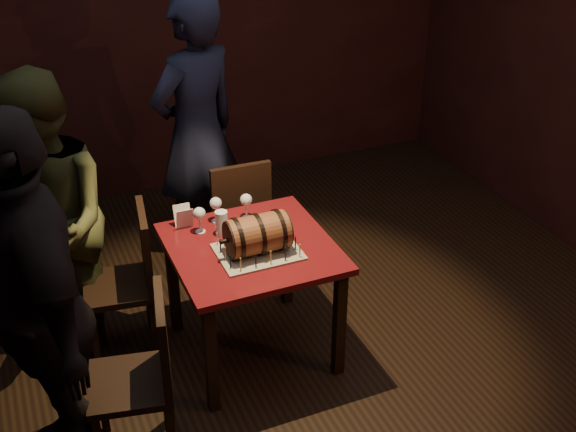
{
  "coord_description": "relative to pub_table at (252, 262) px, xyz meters",
  "views": [
    {
      "loc": [
        -1.29,
        -3.1,
        2.91
      ],
      "look_at": [
        0.05,
        0.05,
        0.95
      ],
      "focal_mm": 45.0,
      "sensor_mm": 36.0,
      "label": 1
    }
  ],
  "objects": [
    {
      "name": "barrel_cake",
      "position": [
        0.01,
        -0.09,
        0.23
      ],
      "size": [
        0.39,
        0.23,
        0.23
      ],
      "color": "brown",
      "rests_on": "cake_board"
    },
    {
      "name": "cake_board",
      "position": [
        0.01,
        -0.09,
        0.12
      ],
      "size": [
        0.45,
        0.35,
        0.01
      ],
      "primitive_type": "cube",
      "color": "#9D967E",
      "rests_on": "pub_table"
    },
    {
      "name": "pint_of_ale",
      "position": [
        -0.11,
        0.18,
        0.18
      ],
      "size": [
        0.07,
        0.07,
        0.15
      ],
      "color": "silver",
      "rests_on": "pub_table"
    },
    {
      "name": "chair_left_front",
      "position": [
        -0.75,
        -0.53,
        -0.12
      ],
      "size": [
        0.47,
        0.47,
        0.93
      ],
      "color": "black",
      "rests_on": "ground"
    },
    {
      "name": "birthday_candles",
      "position": [
        0.01,
        -0.09,
        0.16
      ],
      "size": [
        0.4,
        0.3,
        0.09
      ],
      "color": "#DFD785",
      "rests_on": "cake_board"
    },
    {
      "name": "pub_table",
      "position": [
        0.0,
        0.0,
        0.0
      ],
      "size": [
        0.9,
        0.9,
        0.75
      ],
      "color": "#4C0C11",
      "rests_on": "ground"
    },
    {
      "name": "wine_glass_mid",
      "position": [
        -0.1,
        0.33,
        0.23
      ],
      "size": [
        0.07,
        0.07,
        0.16
      ],
      "color": "silver",
      "rests_on": "pub_table"
    },
    {
      "name": "room_shell",
      "position": [
        0.14,
        -0.15,
        0.76
      ],
      "size": [
        5.04,
        5.04,
        2.8
      ],
      "color": "black",
      "rests_on": "ground"
    },
    {
      "name": "person_left_rear",
      "position": [
        -1.03,
        0.49,
        0.23
      ],
      "size": [
        0.79,
        0.94,
        1.74
      ],
      "primitive_type": "imported",
      "rotation": [
        0.0,
        0.0,
        -1.4
      ],
      "color": "#3D4120",
      "rests_on": "ground"
    },
    {
      "name": "chair_left_rear",
      "position": [
        -0.64,
        0.31,
        -0.12
      ],
      "size": [
        0.45,
        0.45,
        0.93
      ],
      "color": "black",
      "rests_on": "ground"
    },
    {
      "name": "person_back",
      "position": [
        0.04,
        1.15,
        0.33
      ],
      "size": [
        0.83,
        0.71,
        1.93
      ],
      "primitive_type": "imported",
      "rotation": [
        0.0,
        0.0,
        3.55
      ],
      "color": "black",
      "rests_on": "ground"
    },
    {
      "name": "chair_back",
      "position": [
        0.17,
        0.74,
        -0.12
      ],
      "size": [
        0.41,
        0.41,
        0.93
      ],
      "color": "black",
      "rests_on": "ground"
    },
    {
      "name": "person_left_front",
      "position": [
        -1.17,
        -0.45,
        0.32
      ],
      "size": [
        0.64,
        1.19,
        1.93
      ],
      "primitive_type": "imported",
      "rotation": [
        0.0,
        0.0,
        -1.42
      ],
      "color": "black",
      "rests_on": "ground"
    },
    {
      "name": "menu_card",
      "position": [
        -0.29,
        0.34,
        0.17
      ],
      "size": [
        0.1,
        0.05,
        0.13
      ],
      "primitive_type": null,
      "color": "white",
      "rests_on": "pub_table"
    },
    {
      "name": "wine_glass_right",
      "position": [
        0.08,
        0.3,
        0.23
      ],
      "size": [
        0.07,
        0.07,
        0.16
      ],
      "color": "silver",
      "rests_on": "pub_table"
    },
    {
      "name": "wine_glass_left",
      "position": [
        -0.22,
        0.25,
        0.23
      ],
      "size": [
        0.07,
        0.07,
        0.16
      ],
      "color": "silver",
      "rests_on": "pub_table"
    }
  ]
}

